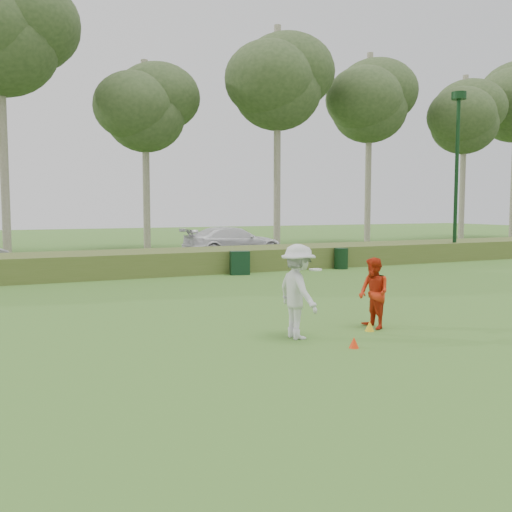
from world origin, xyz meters
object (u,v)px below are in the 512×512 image
cone_orange (354,342)px  trash_bin (341,258)px  player_white (298,291)px  utility_cabinet (240,263)px  player_red (374,293)px  cone_yellow (370,326)px  car_right (233,242)px  lamp_post (457,146)px

cone_orange → trash_bin: trash_bin is taller
player_white → utility_cabinet: bearing=-17.7°
cone_orange → player_red: bearing=42.8°
trash_bin → cone_orange: bearing=-122.2°
cone_yellow → car_right: car_right is taller
player_red → utility_cabinet: player_red is taller
player_red → cone_yellow: bearing=-46.8°
lamp_post → utility_cabinet: size_ratio=8.82×
player_white → player_red: size_ratio=1.23×
player_white → car_right: player_white is taller
lamp_post → cone_yellow: lamp_post is taller
cone_yellow → utility_cabinet: 10.64m
trash_bin → cone_yellow: bearing=-120.3°
cone_orange → player_white: bearing=116.5°
cone_orange → car_right: car_right is taller
cone_orange → utility_cabinet: (2.60, 11.62, 0.36)m
cone_orange → trash_bin: size_ratio=0.24×
player_red → trash_bin: (5.99, 10.45, -0.34)m
cone_orange → cone_yellow: bearing=43.4°
player_white → trash_bin: player_white is taller
utility_cabinet → cone_yellow: bearing=-84.3°
lamp_post → cone_yellow: (-13.33, -11.41, -5.48)m
player_red → car_right: (3.81, 17.27, 0.05)m
lamp_post → cone_orange: lamp_post is taller
lamp_post → trash_bin: (-7.10, -0.75, -5.15)m
player_white → utility_cabinet: player_white is taller
cone_yellow → player_white: bearing=177.7°
car_right → lamp_post: bearing=-125.2°
utility_cabinet → trash_bin: size_ratio=1.04×
utility_cabinet → trash_bin: utility_cabinet is taller
trash_bin → car_right: 7.17m
player_white → player_red: (1.97, 0.14, -0.18)m
cone_yellow → utility_cabinet: size_ratio=0.24×
lamp_post → cone_yellow: 18.39m
utility_cabinet → trash_bin: bearing=15.0°
utility_cabinet → cone_orange: bearing=-89.1°
cone_orange → lamp_post: bearing=40.8°
cone_orange → utility_cabinet: bearing=77.4°
player_red → utility_cabinet: size_ratio=1.69×
player_white → car_right: 18.34m
lamp_post → cone_orange: size_ratio=38.83×
cone_yellow → trash_bin: size_ratio=0.25×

